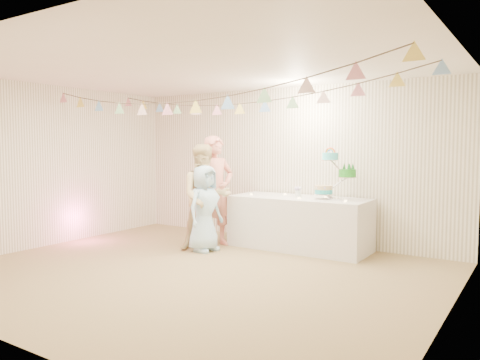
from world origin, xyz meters
The scene contains 22 objects.
floor centered at (0.00, 0.00, 0.00)m, with size 6.00×6.00×0.00m, color olive.
ceiling centered at (0.00, 0.00, 2.60)m, with size 6.00×6.00×0.00m, color white.
back_wall centered at (0.00, 2.50, 1.30)m, with size 6.00×6.00×0.00m, color white.
left_wall centered at (-3.00, 0.00, 1.30)m, with size 5.00×5.00×0.00m, color white.
right_wall centered at (3.00, 0.00, 1.30)m, with size 5.00×5.00×0.00m, color white.
table centered at (0.52, 2.02, 0.41)m, with size 2.17×0.87×0.81m, color silver.
cake_stand centered at (1.07, 2.07, 1.11)m, with size 0.65×0.38×0.73m, color silver, non-canonical shape.
cake_bottom centered at (0.92, 2.01, 0.84)m, with size 0.31×0.31×0.15m, color #27B2B6, non-canonical shape.
cake_middle centered at (1.25, 2.16, 1.11)m, with size 0.27×0.27×0.22m, color #1F8A1E, non-canonical shape.
cake_top_tier centered at (1.01, 2.04, 1.38)m, with size 0.25×0.25×0.19m, color #51EFFF, non-canonical shape.
platter centered at (-0.03, 1.97, 0.76)m, with size 0.32×0.32×0.02m, color white.
posy centered at (0.47, 2.07, 0.83)m, with size 0.15×0.15×0.17m, color white, non-canonical shape.
person_adult_a centered at (-0.71, 1.48, 0.89)m, with size 0.65×0.43×1.78m, color #E18675.
person_adult_b centered at (-0.67, 1.15, 0.82)m, with size 0.80×0.62×1.64m, color #DBBF87.
person_child centered at (-0.62, 1.06, 0.66)m, with size 0.65×0.42×1.33m, color #B2DFFB.
bunting_back centered at (0.00, 1.10, 2.35)m, with size 5.60×1.10×0.40m, color pink, non-canonical shape.
bunting_front centered at (0.00, -0.20, 2.32)m, with size 5.60×0.90×0.36m, color #72A5E5, non-canonical shape.
tealight_0 centered at (-0.28, 1.87, 0.83)m, with size 0.04×0.04×0.03m, color #FFD88C.
tealight_1 centered at (0.17, 2.20, 0.83)m, with size 0.04×0.04×0.03m, color #FFD88C.
tealight_2 centered at (0.62, 1.80, 0.83)m, with size 0.04×0.04×0.03m, color #FFD88C.
tealight_3 centered at (0.87, 2.24, 0.83)m, with size 0.04×0.04×0.03m, color #FFD88C.
tealight_4 centered at (1.34, 1.84, 0.83)m, with size 0.04×0.04×0.03m, color #FFD88C.
Camera 1 is at (3.73, -4.59, 1.64)m, focal length 35.00 mm.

